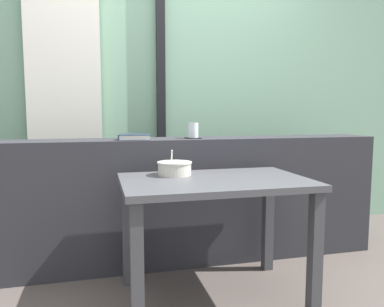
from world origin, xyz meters
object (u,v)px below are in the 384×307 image
(coaster_square, at_px, (193,138))
(juice_glass, at_px, (193,131))
(closed_book, at_px, (134,137))
(breakfast_table, at_px, (215,199))
(soup_bowl, at_px, (175,168))

(coaster_square, bearing_deg, juice_glass, 0.00)
(coaster_square, bearing_deg, closed_book, -177.23)
(breakfast_table, xyz_separation_m, coaster_square, (0.02, 0.54, 0.30))
(closed_book, bearing_deg, juice_glass, 2.77)
(coaster_square, height_order, juice_glass, juice_glass)
(juice_glass, distance_m, soup_bowl, 0.47)
(juice_glass, bearing_deg, breakfast_table, -91.64)
(breakfast_table, xyz_separation_m, juice_glass, (0.02, 0.54, 0.35))
(juice_glass, xyz_separation_m, closed_book, (-0.40, -0.02, -0.04))
(breakfast_table, relative_size, closed_book, 4.62)
(breakfast_table, relative_size, soup_bowl, 5.04)
(coaster_square, relative_size, soup_bowl, 0.50)
(breakfast_table, height_order, soup_bowl, soup_bowl)
(breakfast_table, relative_size, juice_glass, 9.99)
(soup_bowl, bearing_deg, breakfast_table, -41.36)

